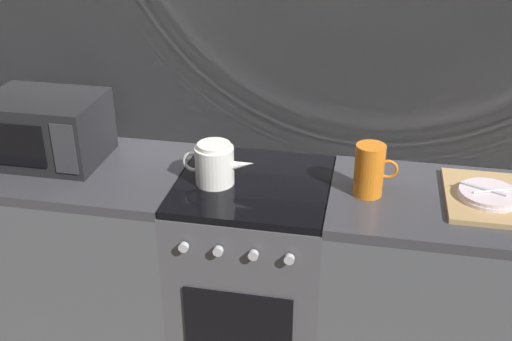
{
  "coord_description": "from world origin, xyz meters",
  "views": [
    {
      "loc": [
        0.42,
        -2.09,
        2.04
      ],
      "look_at": [
        0.01,
        0.0,
        0.95
      ],
      "focal_mm": 43.63,
      "sensor_mm": 36.0,
      "label": 1
    }
  ],
  "objects_px": {
    "kettle": "(215,164)",
    "dish_pile": "(487,196)",
    "microwave": "(46,129)",
    "stove_unit": "(254,276)",
    "pitcher": "(370,170)"
  },
  "relations": [
    {
      "from": "kettle",
      "to": "pitcher",
      "type": "xyz_separation_m",
      "value": [
        0.58,
        0.02,
        0.02
      ]
    },
    {
      "from": "stove_unit",
      "to": "dish_pile",
      "type": "distance_m",
      "value": 0.99
    },
    {
      "from": "microwave",
      "to": "stove_unit",
      "type": "bearing_deg",
      "value": -2.74
    },
    {
      "from": "stove_unit",
      "to": "kettle",
      "type": "bearing_deg",
      "value": -166.2
    },
    {
      "from": "stove_unit",
      "to": "dish_pile",
      "type": "bearing_deg",
      "value": 1.36
    },
    {
      "from": "pitcher",
      "to": "microwave",
      "type": "bearing_deg",
      "value": 177.72
    },
    {
      "from": "microwave",
      "to": "dish_pile",
      "type": "bearing_deg",
      "value": -0.69
    },
    {
      "from": "stove_unit",
      "to": "pitcher",
      "type": "height_order",
      "value": "pitcher"
    },
    {
      "from": "stove_unit",
      "to": "kettle",
      "type": "xyz_separation_m",
      "value": [
        -0.14,
        -0.04,
        0.53
      ]
    },
    {
      "from": "stove_unit",
      "to": "kettle",
      "type": "height_order",
      "value": "kettle"
    },
    {
      "from": "microwave",
      "to": "dish_pile",
      "type": "xyz_separation_m",
      "value": [
        1.75,
        -0.02,
        -0.12
      ]
    },
    {
      "from": "kettle",
      "to": "dish_pile",
      "type": "relative_size",
      "value": 0.71
    },
    {
      "from": "microwave",
      "to": "pitcher",
      "type": "xyz_separation_m",
      "value": [
        1.32,
        -0.05,
        -0.03
      ]
    },
    {
      "from": "dish_pile",
      "to": "pitcher",
      "type": "bearing_deg",
      "value": -175.89
    },
    {
      "from": "microwave",
      "to": "dish_pile",
      "type": "distance_m",
      "value": 1.75
    }
  ]
}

